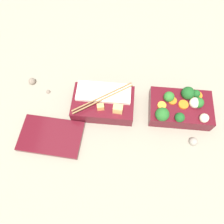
# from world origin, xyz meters

# --- Properties ---
(ground_plane) EXTENTS (3.00, 3.00, 0.00)m
(ground_plane) POSITION_xyz_m (0.00, 0.00, 0.00)
(ground_plane) COLOR gray
(bento_tray_vegetable) EXTENTS (0.20, 0.13, 0.08)m
(bento_tray_vegetable) POSITION_xyz_m (-0.13, 0.00, 0.03)
(bento_tray_vegetable) COLOR #510F19
(bento_tray_vegetable) RESTS_ON ground_plane
(bento_tray_rice) EXTENTS (0.20, 0.13, 0.08)m
(bento_tray_rice) POSITION_xyz_m (0.12, 0.00, 0.03)
(bento_tray_rice) COLOR #510F19
(bento_tray_rice) RESTS_ON ground_plane
(bento_lid) EXTENTS (0.21, 0.13, 0.01)m
(bento_lid) POSITION_xyz_m (0.28, 0.13, 0.01)
(bento_lid) COLOR #510F19
(bento_lid) RESTS_ON ground_plane
(pebble_0) EXTENTS (0.03, 0.03, 0.03)m
(pebble_0) POSITION_xyz_m (-0.17, 0.11, 0.01)
(pebble_0) COLOR gray
(pebble_0) RESTS_ON ground_plane
(pebble_2) EXTENTS (0.03, 0.03, 0.03)m
(pebble_2) POSITION_xyz_m (0.40, -0.07, 0.01)
(pebble_2) COLOR #7A6B5B
(pebble_2) RESTS_ON ground_plane
(pebble_3) EXTENTS (0.02, 0.02, 0.02)m
(pebble_3) POSITION_xyz_m (0.33, -0.04, 0.00)
(pebble_3) COLOR #7A6B5B
(pebble_3) RESTS_ON ground_plane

